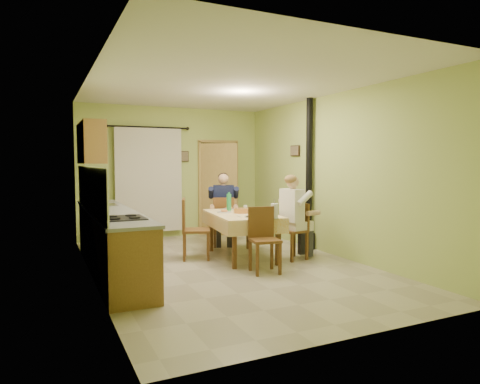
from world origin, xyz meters
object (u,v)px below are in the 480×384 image
man_right (293,207)px  stove_flue (309,194)px  chair_right (294,242)px  chair_left (195,241)px  dining_table (242,236)px  man_far (223,201)px  chair_far (224,231)px  chair_near (264,253)px

man_right → stove_flue: stove_flue is taller
chair_right → chair_left: bearing=55.3°
dining_table → chair_left: bearing=166.7°
man_far → dining_table: bearing=-74.9°
man_far → stove_flue: bearing=-13.6°
chair_far → chair_near: size_ratio=1.00×
dining_table → man_far: 1.19m
dining_table → chair_right: bearing=-25.4°
chair_left → man_right: bearing=83.3°
dining_table → chair_far: bearing=90.6°
chair_left → man_far: 1.32m
man_far → man_right: size_ratio=1.00×
chair_right → dining_table: bearing=49.6°
dining_table → chair_left: 0.80m
chair_far → chair_right: 1.65m
stove_flue → chair_left: bearing=176.9°
man_far → stove_flue: (1.33, -0.93, 0.15)m
dining_table → man_far: size_ratio=1.25×
stove_flue → man_right: bearing=-139.6°
chair_near → man_far: size_ratio=0.69×
chair_right → stove_flue: stove_flue is taller
chair_far → chair_right: bearing=-46.4°
dining_table → chair_near: chair_near is taller
dining_table → man_right: bearing=-26.0°
chair_right → chair_left: (-1.48, 0.73, 0.00)m
dining_table → chair_near: (-0.12, -1.02, -0.09)m
man_far → stove_flue: stove_flue is taller
chair_left → chair_far: bearing=152.6°
chair_left → man_far: (0.86, 0.81, 0.59)m
chair_right → man_far: size_ratio=0.68×
chair_right → chair_near: bearing=114.6°
chair_right → man_far: (-0.62, 1.54, 0.59)m
dining_table → chair_right: 0.88m
chair_near → chair_left: 1.43m
chair_far → man_far: bearing=90.0°
chair_left → chair_right: bearing=83.5°
dining_table → stove_flue: (1.45, 0.15, 0.64)m
dining_table → stove_flue: size_ratio=0.62×
chair_left → stove_flue: stove_flue is taller
chair_right → chair_left: size_ratio=0.92×
stove_flue → dining_table: bearing=-174.0°
chair_near → stove_flue: bearing=-134.1°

